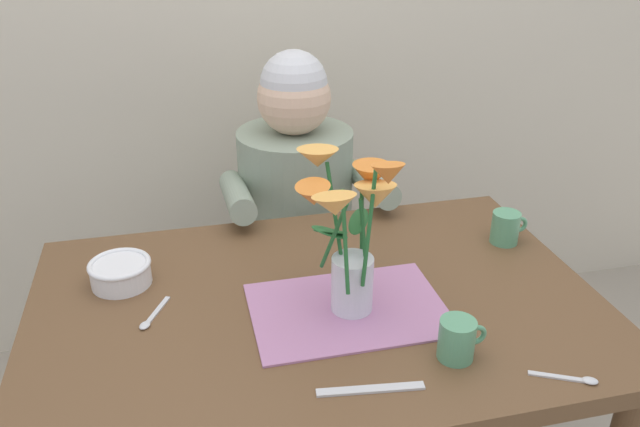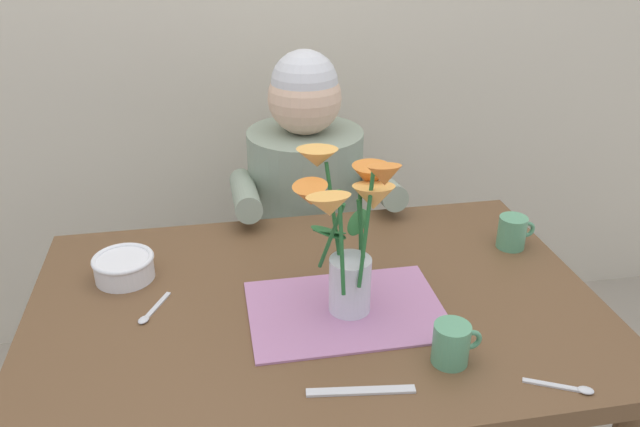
% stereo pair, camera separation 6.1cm
% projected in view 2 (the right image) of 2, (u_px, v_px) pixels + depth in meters
% --- Properties ---
extents(dining_table, '(1.20, 0.80, 0.74)m').
position_uv_depth(dining_table, '(316.00, 337.00, 1.40)').
color(dining_table, brown).
rests_on(dining_table, ground_plane).
extents(seated_person, '(0.45, 0.47, 1.14)m').
position_uv_depth(seated_person, '(306.00, 235.00, 1.99)').
color(seated_person, '#4C4C56').
rests_on(seated_person, ground_plane).
extents(striped_placemat, '(0.40, 0.28, 0.00)m').
position_uv_depth(striped_placemat, '(346.00, 310.00, 1.32)').
color(striped_placemat, '#B275A3').
rests_on(striped_placemat, dining_table).
extents(flower_vase, '(0.22, 0.28, 0.35)m').
position_uv_depth(flower_vase, '(349.00, 225.00, 1.24)').
color(flower_vase, silver).
rests_on(flower_vase, dining_table).
extents(ceramic_bowl, '(0.14, 0.14, 0.06)m').
position_uv_depth(ceramic_bowl, '(124.00, 266.00, 1.42)').
color(ceramic_bowl, white).
rests_on(ceramic_bowl, dining_table).
extents(dinner_knife, '(0.19, 0.04, 0.00)m').
position_uv_depth(dinner_knife, '(361.00, 391.00, 1.10)').
color(dinner_knife, silver).
rests_on(dinner_knife, dining_table).
extents(ceramic_mug, '(0.09, 0.07, 0.08)m').
position_uv_depth(ceramic_mug, '(452.00, 344.00, 1.16)').
color(ceramic_mug, '#569970').
rests_on(ceramic_mug, dining_table).
extents(coffee_cup, '(0.09, 0.07, 0.08)m').
position_uv_depth(coffee_cup, '(513.00, 232.00, 1.54)').
color(coffee_cup, '#569970').
rests_on(coffee_cup, dining_table).
extents(spoon_0, '(0.11, 0.07, 0.01)m').
position_uv_depth(spoon_0, '(570.00, 388.00, 1.11)').
color(spoon_0, silver).
rests_on(spoon_0, dining_table).
extents(spoon_1, '(0.07, 0.11, 0.01)m').
position_uv_depth(spoon_1, '(150.00, 313.00, 1.31)').
color(spoon_1, silver).
rests_on(spoon_1, dining_table).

